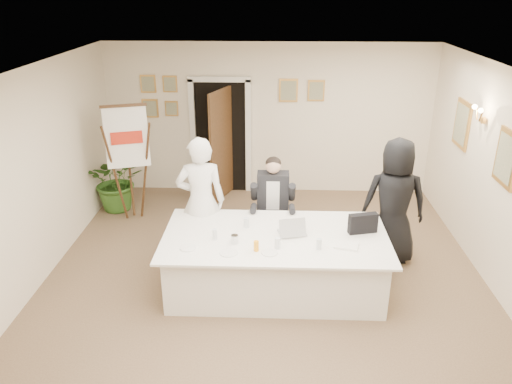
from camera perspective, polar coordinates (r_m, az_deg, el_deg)
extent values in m
plane|color=brown|center=(6.70, 0.90, -11.23)|extent=(7.00, 7.00, 0.00)
cube|color=white|center=(5.63, 1.08, 13.09)|extent=(6.00, 7.00, 0.02)
cube|color=beige|center=(9.35, 1.47, 8.26)|extent=(6.00, 0.10, 2.80)
cube|color=beige|center=(6.78, -25.27, 0.25)|extent=(0.10, 7.00, 2.80)
cube|color=black|center=(9.47, -4.04, 6.20)|extent=(0.92, 0.06, 2.10)
cube|color=white|center=(9.51, -7.19, 6.15)|extent=(0.10, 0.06, 2.20)
cube|color=white|center=(9.40, -0.89, 6.13)|extent=(0.10, 0.06, 2.20)
cube|color=#31230F|center=(9.07, -4.00, 5.32)|extent=(0.33, 0.81, 2.02)
cube|color=white|center=(6.58, 2.18, -8.09)|extent=(2.69, 1.34, 0.75)
cube|color=white|center=(6.39, 2.23, -5.13)|extent=(2.87, 1.52, 0.03)
cube|color=white|center=(8.23, -14.81, 6.05)|extent=(0.71, 0.40, 0.96)
imported|color=white|center=(6.99, -6.30, -1.08)|extent=(0.74, 0.54, 1.87)
imported|color=black|center=(7.24, 15.50, -1.10)|extent=(0.93, 0.64, 1.83)
imported|color=#305D1F|center=(9.09, -15.56, 1.32)|extent=(1.20, 1.12, 1.10)
cube|color=black|center=(6.54, 12.12, -3.52)|extent=(0.39, 0.19, 0.26)
cube|color=white|center=(6.21, 10.28, -6.07)|extent=(0.33, 0.27, 0.03)
cylinder|color=white|center=(6.14, -7.79, -6.34)|extent=(0.22, 0.22, 0.01)
cylinder|color=white|center=(5.99, -3.15, -6.95)|extent=(0.26, 0.26, 0.01)
cylinder|color=white|center=(5.98, 1.56, -6.94)|extent=(0.25, 0.25, 0.01)
cylinder|color=silver|center=(6.28, -4.74, -4.84)|extent=(0.07, 0.07, 0.14)
cylinder|color=silver|center=(6.06, 2.48, -5.86)|extent=(0.07, 0.07, 0.14)
cylinder|color=silver|center=(6.08, 7.21, -5.92)|extent=(0.08, 0.08, 0.14)
cylinder|color=silver|center=(6.55, -1.11, -3.52)|extent=(0.09, 0.09, 0.14)
cylinder|color=#FA9F15|center=(6.00, 0.03, -6.19)|extent=(0.07, 0.07, 0.13)
cylinder|color=silver|center=(6.18, -2.46, -5.41)|extent=(0.09, 0.09, 0.11)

